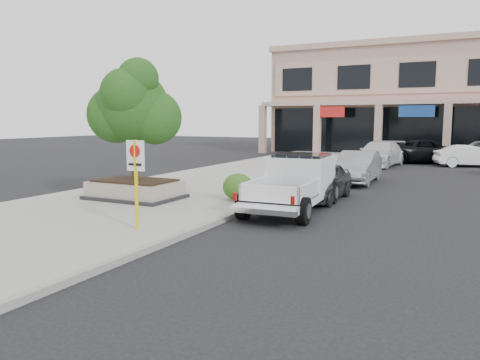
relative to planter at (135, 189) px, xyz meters
name	(u,v)px	position (x,y,z in m)	size (l,w,h in m)	color
ground	(263,232)	(5.90, -2.05, -0.48)	(120.00, 120.00, 0.00)	black
sidewalk	(202,187)	(0.40, 3.95, -0.40)	(8.00, 52.00, 0.15)	gray
curb	(288,193)	(4.35, 3.95, -0.40)	(0.20, 52.00, 0.15)	gray
planter	(135,189)	(0.00, 0.00, 0.00)	(3.20, 2.20, 0.68)	black
planter_tree	(139,107)	(0.13, 0.15, 2.94)	(2.90, 2.55, 4.00)	black
no_parking_sign	(136,172)	(3.12, -3.75, 1.16)	(0.55, 0.09, 2.30)	yellow
hedge	(238,187)	(3.45, 1.34, 0.14)	(1.10, 0.99, 0.94)	#214C15
pickup_truck	(292,183)	(5.55, 1.11, 0.42)	(2.11, 5.70, 1.80)	white
curb_car_a	(320,181)	(5.75, 3.56, 0.22)	(1.63, 4.05, 1.38)	#2B2C2F
curb_car_b	(357,167)	(5.92, 8.90, 0.26)	(1.57, 4.49, 1.48)	gray
curb_car_c	(379,154)	(5.37, 17.58, 0.31)	(2.21, 5.43, 1.58)	silver
curb_car_d	(390,150)	(5.18, 23.05, 0.25)	(2.40, 5.20, 1.44)	black
lot_car_b	(470,156)	(10.55, 19.58, 0.20)	(1.44, 4.12, 1.36)	white
lot_car_d	(427,151)	(7.90, 21.09, 0.34)	(2.71, 5.88, 1.63)	black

